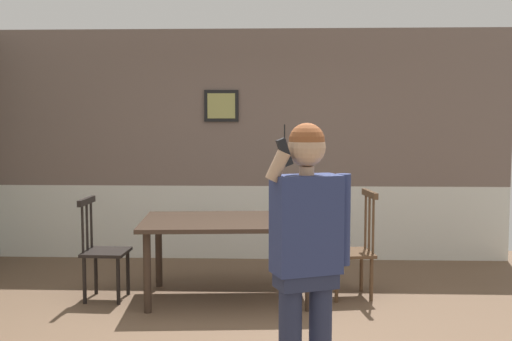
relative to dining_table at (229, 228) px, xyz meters
The scene contains 5 objects.
room_back_partition 1.86m from the dining_table, 86.89° to the left, with size 6.36×0.17×2.81m.
dining_table is the anchor object (origin of this frame).
chair_near_window 1.23m from the dining_table, behind, with size 0.42×0.42×0.98m.
chair_by_doorway 1.24m from the dining_table, ahead, with size 0.48×0.48×1.04m.
person_figure 2.37m from the dining_table, 73.77° to the right, with size 0.52×0.35×1.73m.
Camera 1 is at (0.40, -4.73, 1.77)m, focal length 44.00 mm.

